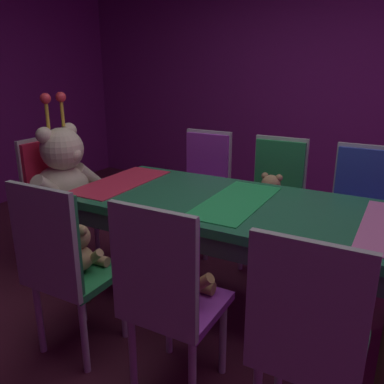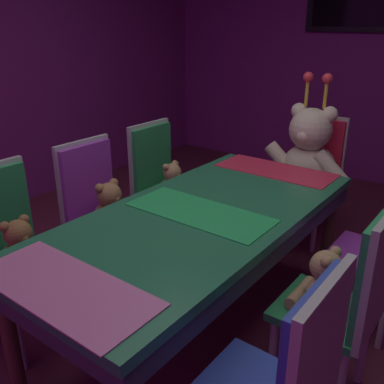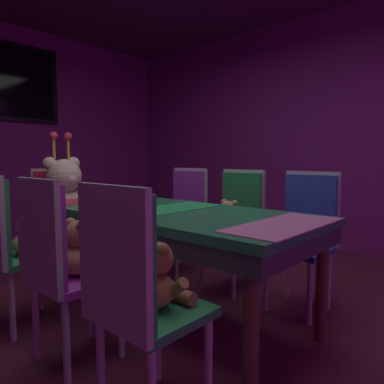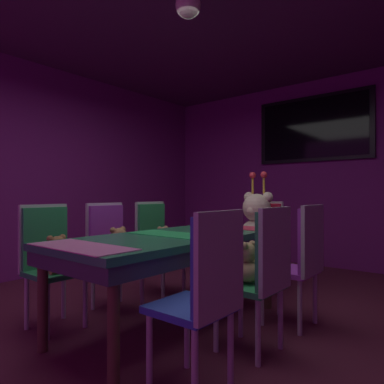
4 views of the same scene
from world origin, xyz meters
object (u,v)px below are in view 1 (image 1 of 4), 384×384
at_px(teddy_left_0, 316,314).
at_px(chair_right_1, 276,189).
at_px(throne_chair, 51,188).
at_px(king_teddy_bear, 65,173).
at_px(teddy_right_1, 270,196).
at_px(chair_left_2, 59,257).
at_px(banquet_table, 236,216).
at_px(teddy_left_2, 80,250).
at_px(teddy_left_1, 181,274).
at_px(chair_right_0, 361,202).
at_px(chair_right_2, 204,178).
at_px(chair_left_0, 307,331).
at_px(chair_left_1, 164,288).

height_order(teddy_left_0, chair_right_1, chair_right_1).
relative_size(throne_chair, king_teddy_bear, 1.14).
height_order(teddy_right_1, king_teddy_bear, king_teddy_bear).
bearing_deg(chair_left_2, teddy_left_0, -83.05).
height_order(banquet_table, chair_left_2, chair_left_2).
distance_m(teddy_left_2, throne_chair, 1.16).
bearing_deg(chair_right_1, throne_chair, -61.96).
height_order(teddy_left_1, teddy_right_1, teddy_left_1).
xyz_separation_m(teddy_left_2, chair_right_0, (1.49, -1.21, 0.02)).
height_order(chair_right_0, chair_right_2, same).
distance_m(teddy_left_2, teddy_right_1, 1.48).
height_order(chair_right_1, teddy_right_1, chair_right_1).
relative_size(teddy_left_0, teddy_right_1, 0.99).
bearing_deg(chair_right_2, king_teddy_bear, -41.75).
xyz_separation_m(chair_left_2, king_teddy_bear, (0.82, 0.77, 0.14)).
bearing_deg(teddy_left_2, king_teddy_bear, 48.66).
xyz_separation_m(chair_left_0, teddy_left_1, (0.15, 0.61, -0.01)).
bearing_deg(chair_right_0, teddy_right_1, -77.90).
relative_size(chair_left_0, throne_chair, 1.00).
bearing_deg(chair_left_1, chair_left_0, -90.37).
distance_m(throne_chair, king_teddy_bear, 0.22).
bearing_deg(throne_chair, chair_right_0, 20.56).
relative_size(chair_right_0, throne_chair, 1.00).
distance_m(banquet_table, teddy_right_1, 0.68).
bearing_deg(chair_right_2, teddy_left_1, 23.21).
xyz_separation_m(teddy_left_2, throne_chair, (0.68, 0.94, 0.02)).
distance_m(chair_left_0, king_teddy_bear, 2.16).
height_order(teddy_left_0, chair_right_0, chair_right_0).
distance_m(chair_left_1, chair_right_2, 1.77).
bearing_deg(chair_right_1, chair_left_0, 21.07).
bearing_deg(teddy_left_2, chair_right_0, -39.13).
relative_size(banquet_table, teddy_left_2, 7.13).
height_order(chair_left_2, chair_right_2, same).
height_order(chair_left_0, teddy_left_1, chair_left_0).
relative_size(chair_left_0, king_teddy_bear, 1.14).
bearing_deg(teddy_left_1, chair_right_2, 23.21).
height_order(chair_left_1, chair_right_2, same).
xyz_separation_m(chair_left_1, teddy_left_1, (0.15, 0.00, -0.01)).
bearing_deg(chair_right_0, teddy_left_1, -22.01).
xyz_separation_m(chair_left_1, chair_right_0, (1.62, -0.60, 0.00)).
xyz_separation_m(teddy_left_0, chair_right_2, (1.51, 1.26, 0.02)).
bearing_deg(throne_chair, chair_left_1, -27.61).
height_order(chair_left_0, teddy_right_1, chair_left_0).
relative_size(teddy_left_0, throne_chair, 0.31).
height_order(chair_left_0, chair_right_0, same).
relative_size(chair_right_1, chair_right_2, 1.00).
distance_m(teddy_left_1, chair_right_0, 1.59).
xyz_separation_m(chair_left_2, chair_right_1, (1.64, -0.60, 0.00)).
relative_size(chair_left_2, chair_right_2, 1.00).
distance_m(chair_right_1, teddy_right_1, 0.14).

